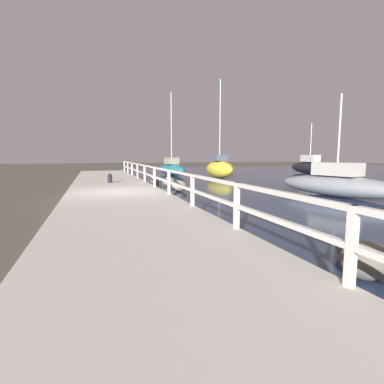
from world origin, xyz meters
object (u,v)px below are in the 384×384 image
object	(u,v)px
mooring_bollard	(110,178)
sailboat_yellow	(219,168)
sailboat_teal	(172,169)
sailboat_gray	(336,184)
sailboat_black	(310,167)

from	to	relation	value
mooring_bollard	sailboat_yellow	world-z (taller)	sailboat_yellow
sailboat_teal	mooring_bollard	bearing A→B (deg)	-131.32
mooring_bollard	sailboat_teal	size ratio (longest dim) A/B	0.07
sailboat_yellow	sailboat_teal	bearing A→B (deg)	118.60
sailboat_gray	sailboat_yellow	xyz separation A→B (m)	(-0.57, 11.95, 0.21)
mooring_bollard	sailboat_black	xyz separation A→B (m)	(19.72, 7.48, 0.13)
sailboat_black	sailboat_teal	xyz separation A→B (m)	(-13.66, 2.21, -0.10)
mooring_bollard	sailboat_yellow	xyz separation A→B (m)	(9.02, 5.43, 0.20)
sailboat_gray	sailboat_teal	xyz separation A→B (m)	(-3.53, 16.21, 0.04)
sailboat_gray	sailboat_teal	world-z (taller)	sailboat_teal
sailboat_black	sailboat_teal	distance (m)	13.84
sailboat_gray	sailboat_black	size ratio (longest dim) A/B	1.01
sailboat_gray	sailboat_yellow	size ratio (longest dim) A/B	0.78
sailboat_gray	sailboat_black	distance (m)	17.28
sailboat_gray	sailboat_yellow	bearing A→B (deg)	78.96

